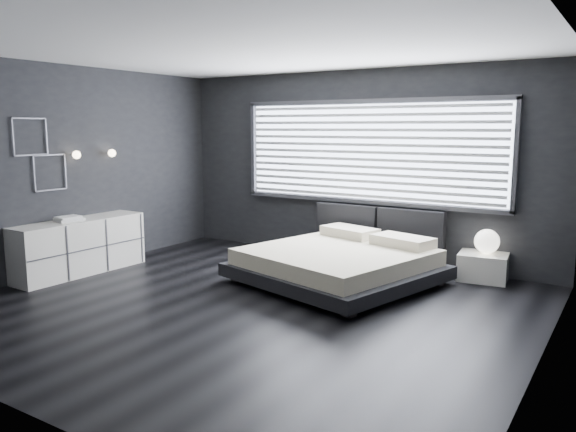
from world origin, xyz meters
The scene contains 12 objects.
room centered at (0.00, 0.00, 1.40)m, with size 6.04×6.00×2.80m.
window centered at (0.20, 2.70, 1.61)m, with size 4.14×0.09×1.52m.
headboard centered at (0.41, 2.64, 0.57)m, with size 1.96×0.16×0.52m.
sconce_near centered at (-2.88, 0.05, 1.60)m, with size 0.18×0.11×0.11m.
sconce_far centered at (-2.88, 0.65, 1.60)m, with size 0.18×0.11×0.11m.
wall_art_upper centered at (-2.98, -0.55, 1.85)m, with size 0.01×0.48×0.48m.
wall_art_lower centered at (-2.98, -0.30, 1.38)m, with size 0.01×0.48×0.48m.
bed centered at (0.42, 1.39, 0.26)m, with size 2.65×2.58×0.57m.
nightstand centered at (1.96, 2.50, 0.18)m, with size 0.60×0.50×0.35m, color white.
orb_lamp centered at (1.98, 2.54, 0.51)m, with size 0.32×0.32×0.32m, color white.
dresser centered at (-2.78, -0.07, 0.37)m, with size 0.57×1.86×0.74m.
book_stack centered at (-2.77, -0.21, 0.77)m, with size 0.31×0.37×0.07m.
Camera 1 is at (3.61, -4.85, 1.98)m, focal length 35.00 mm.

